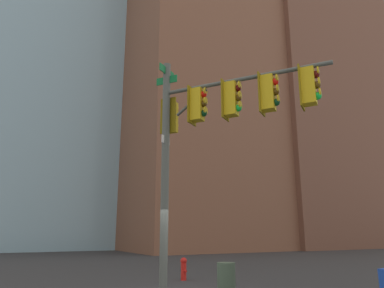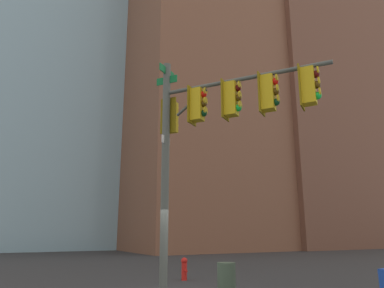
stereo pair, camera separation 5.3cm
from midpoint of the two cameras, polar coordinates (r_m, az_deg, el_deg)
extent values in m
cylinder|color=#4C514C|center=(10.87, -4.43, -4.69)|extent=(0.24, 0.24, 7.15)
cylinder|color=#4C514C|center=(10.62, 7.68, 10.13)|extent=(4.11, 2.98, 0.12)
cylinder|color=#4C514C|center=(11.00, -0.17, 6.61)|extent=(0.89, 0.67, 0.75)
cube|color=#0F6B33|center=(11.86, -4.13, 11.38)|extent=(0.55, 0.75, 0.24)
cube|color=#0F6B33|center=(11.73, -4.15, 10.05)|extent=(0.62, 0.46, 0.24)
cube|color=white|center=(11.08, -4.33, 0.65)|extent=(0.29, 0.38, 0.24)
cube|color=gold|center=(10.89, 0.71, 6.22)|extent=(0.47, 0.47, 1.00)
cube|color=#7D640C|center=(10.97, -0.19, 6.07)|extent=(0.35, 0.47, 1.16)
sphere|color=red|center=(10.92, 1.69, 7.86)|extent=(0.20, 0.20, 0.20)
cylinder|color=gold|center=(10.93, 2.00, 8.35)|extent=(0.17, 0.21, 0.23)
sphere|color=#4C330A|center=(10.81, 1.70, 6.38)|extent=(0.20, 0.20, 0.20)
cylinder|color=gold|center=(10.82, 2.01, 6.88)|extent=(0.17, 0.21, 0.23)
sphere|color=#0A3819|center=(10.71, 1.71, 4.87)|extent=(0.20, 0.20, 0.20)
cylinder|color=gold|center=(10.71, 2.03, 5.37)|extent=(0.17, 0.21, 0.23)
cube|color=gold|center=(10.51, 6.09, 7.06)|extent=(0.47, 0.47, 1.00)
cube|color=#7D640C|center=(10.57, 5.11, 6.91)|extent=(0.35, 0.47, 1.16)
sphere|color=#470A07|center=(10.56, 7.10, 8.74)|extent=(0.20, 0.20, 0.20)
cylinder|color=gold|center=(10.57, 7.43, 9.24)|extent=(0.17, 0.21, 0.23)
sphere|color=#4C330A|center=(10.44, 7.15, 7.22)|extent=(0.20, 0.20, 0.20)
cylinder|color=gold|center=(10.46, 7.48, 7.73)|extent=(0.17, 0.21, 0.23)
sphere|color=green|center=(10.34, 7.20, 5.67)|extent=(0.20, 0.20, 0.20)
cylinder|color=gold|center=(10.35, 7.53, 6.18)|extent=(0.17, 0.21, 0.23)
cube|color=gold|center=(10.22, 11.83, 7.89)|extent=(0.47, 0.47, 1.00)
cube|color=#7D640C|center=(10.27, 10.80, 7.75)|extent=(0.35, 0.47, 1.16)
sphere|color=red|center=(10.30, 12.87, 9.59)|extent=(0.20, 0.20, 0.20)
cylinder|color=gold|center=(10.32, 13.20, 10.10)|extent=(0.17, 0.21, 0.23)
sphere|color=#4C330A|center=(10.18, 12.96, 8.04)|extent=(0.20, 0.20, 0.20)
cylinder|color=gold|center=(10.20, 13.29, 8.56)|extent=(0.17, 0.21, 0.23)
sphere|color=#0A3819|center=(10.08, 13.05, 6.46)|extent=(0.20, 0.20, 0.20)
cylinder|color=gold|center=(10.10, 13.39, 6.98)|extent=(0.17, 0.21, 0.23)
cube|color=gold|center=(10.05, 17.86, 8.67)|extent=(0.47, 0.47, 1.00)
cube|color=#7D640C|center=(10.07, 16.79, 8.54)|extent=(0.35, 0.47, 1.16)
sphere|color=#470A07|center=(10.14, 18.90, 10.38)|extent=(0.20, 0.20, 0.20)
cylinder|color=gold|center=(10.18, 19.23, 10.89)|extent=(0.17, 0.21, 0.23)
sphere|color=#4C330A|center=(10.03, 19.03, 8.81)|extent=(0.20, 0.20, 0.20)
cylinder|color=gold|center=(10.06, 19.36, 9.33)|extent=(0.17, 0.21, 0.23)
sphere|color=green|center=(9.92, 19.17, 7.21)|extent=(0.20, 0.20, 0.20)
cylinder|color=gold|center=(9.95, 19.50, 7.74)|extent=(0.17, 0.21, 0.23)
cube|color=gold|center=(11.58, -3.47, 4.27)|extent=(0.47, 0.47, 1.00)
cube|color=#7D640C|center=(11.42, -3.93, 4.54)|extent=(0.47, 0.35, 1.16)
sphere|color=red|center=(11.84, -2.96, 5.38)|extent=(0.20, 0.20, 0.20)
cylinder|color=gold|center=(11.93, -2.80, 5.70)|extent=(0.21, 0.17, 0.23)
sphere|color=#4C330A|center=(11.75, -2.98, 4.00)|extent=(0.20, 0.20, 0.20)
cylinder|color=gold|center=(11.83, -2.82, 4.33)|extent=(0.21, 0.17, 0.23)
sphere|color=#0A3819|center=(11.66, -2.99, 2.59)|extent=(0.20, 0.20, 0.20)
cylinder|color=gold|center=(11.74, -2.84, 2.93)|extent=(0.21, 0.17, 0.23)
cylinder|color=red|center=(15.20, -1.45, -19.59)|extent=(0.22, 0.22, 0.65)
sphere|color=red|center=(15.16, -1.44, -18.02)|extent=(0.26, 0.26, 0.26)
cylinder|color=red|center=(15.06, -1.15, -19.52)|extent=(0.10, 0.09, 0.09)
cylinder|color=#384738|center=(11.74, 5.33, -20.52)|extent=(0.56, 0.56, 0.95)
cube|color=brown|center=(51.19, -1.10, 11.58)|extent=(26.33, 19.28, 47.59)
cube|color=brown|center=(55.59, 15.62, 4.52)|extent=(20.46, 19.57, 37.67)
camera|label=1|loc=(0.03, -90.14, 0.03)|focal=33.64mm
camera|label=2|loc=(0.03, 89.86, -0.03)|focal=33.64mm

